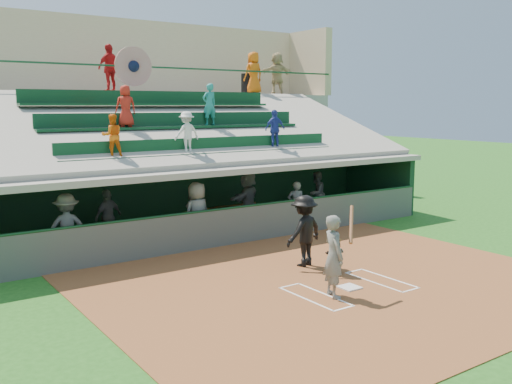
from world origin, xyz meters
TOP-DOWN VIEW (x-y plane):
  - ground at (0.00, 0.00)m, footprint 100.00×100.00m
  - dirt_slab at (0.00, 0.50)m, footprint 11.00×9.00m
  - home_plate at (0.00, 0.00)m, footprint 0.43×0.43m
  - batters_box_chalk at (0.00, 0.00)m, footprint 2.65×1.85m
  - dugout_floor at (0.00, 6.75)m, footprint 16.00×3.50m
  - concourse_slab at (0.00, 13.50)m, footprint 20.00×3.00m
  - grandstand at (-0.00, 10.51)m, footprint 20.40×10.40m
  - batter_at_plate at (-0.70, -0.22)m, footprint 0.93×0.80m
  - catcher at (0.41, 1.01)m, footprint 0.57×0.47m
  - home_umpire at (0.32, 2.02)m, footprint 1.30×0.90m
  - dugout_bench at (0.19, 7.85)m, footprint 15.67×4.42m
  - dugout_player_a at (-4.57, 5.89)m, footprint 1.26×0.87m
  - dugout_player_b at (-3.00, 7.10)m, footprint 1.04×0.73m
  - dugout_player_c at (-0.91, 5.44)m, footprint 1.03×0.80m
  - dugout_player_d at (1.80, 6.81)m, footprint 1.79×1.44m
  - dugout_player_e at (3.03, 5.73)m, footprint 0.68×0.60m
  - dugout_player_f at (5.00, 6.97)m, footprint 0.98×0.88m
  - trash_bin at (5.78, 12.69)m, footprint 0.62×0.62m
  - concourse_staff_a at (-0.70, 12.58)m, footprint 1.17×0.78m
  - concourse_staff_b at (5.79, 12.27)m, footprint 0.93×0.61m
  - concourse_staff_c at (7.37, 12.64)m, footprint 1.88×0.84m

SIDE VIEW (x-z plane):
  - ground at x=0.00m, z-range 0.00..0.00m
  - dirt_slab at x=0.00m, z-range 0.00..0.02m
  - dugout_floor at x=0.00m, z-range 0.00..0.04m
  - batters_box_chalk at x=0.00m, z-range 0.02..0.03m
  - home_plate at x=0.00m, z-range 0.02..0.05m
  - dugout_bench at x=0.19m, z-range 0.04..0.52m
  - catcher at x=0.41m, z-range 0.02..1.09m
  - dugout_player_e at x=3.03m, z-range 0.04..1.60m
  - dugout_player_b at x=-3.00m, z-range 0.04..1.68m
  - dugout_player_f at x=5.00m, z-range 0.04..1.69m
  - batter_at_plate at x=-0.70m, z-range -0.05..1.90m
  - dugout_player_a at x=-4.57m, z-range 0.04..1.84m
  - home_umpire at x=0.32m, z-range 0.02..1.86m
  - dugout_player_c at x=-0.91m, z-range 0.04..1.91m
  - dugout_player_d at x=1.80m, z-range 0.04..1.95m
  - grandstand at x=0.00m, z-range -1.64..6.16m
  - concourse_slab at x=0.00m, z-range 0.00..4.60m
  - trash_bin at x=5.78m, z-range 4.60..5.53m
  - concourse_staff_a at x=-0.70m, z-range 4.60..6.45m
  - concourse_staff_b at x=5.79m, z-range 4.60..6.48m
  - concourse_staff_c at x=7.37m, z-range 4.60..6.56m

